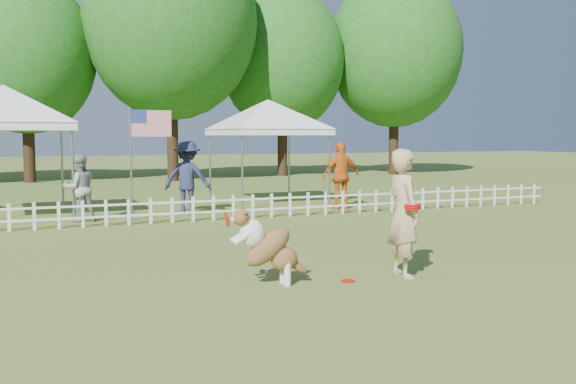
{
  "coord_description": "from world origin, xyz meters",
  "views": [
    {
      "loc": [
        -3.6,
        -7.73,
        2.03
      ],
      "look_at": [
        0.56,
        2.0,
        1.1
      ],
      "focal_mm": 40.0,
      "sensor_mm": 36.0,
      "label": 1
    }
  ],
  "objects_px": {
    "canopy_tent_right": "(268,153)",
    "spectator_a": "(80,188)",
    "handler": "(404,213)",
    "dog": "(270,247)",
    "flag_pole": "(131,164)",
    "spectator_b": "(187,177)",
    "spectator_c": "(341,175)",
    "canopy_tent_left": "(6,153)",
    "frisbee_on_turf": "(348,281)"
  },
  "relations": [
    {
      "from": "canopy_tent_right",
      "to": "spectator_a",
      "type": "distance_m",
      "value": 5.97
    },
    {
      "from": "handler",
      "to": "dog",
      "type": "xyz_separation_m",
      "value": [
        -1.97,
        0.24,
        -0.39
      ]
    },
    {
      "from": "handler",
      "to": "flag_pole",
      "type": "height_order",
      "value": "flag_pole"
    },
    {
      "from": "handler",
      "to": "spectator_b",
      "type": "distance_m",
      "value": 8.61
    },
    {
      "from": "dog",
      "to": "spectator_b",
      "type": "distance_m",
      "value": 8.38
    },
    {
      "from": "dog",
      "to": "spectator_b",
      "type": "height_order",
      "value": "spectator_b"
    },
    {
      "from": "canopy_tent_right",
      "to": "spectator_c",
      "type": "relative_size",
      "value": 1.63
    },
    {
      "from": "dog",
      "to": "flag_pole",
      "type": "bearing_deg",
      "value": 99.27
    },
    {
      "from": "canopy_tent_left",
      "to": "canopy_tent_right",
      "type": "distance_m",
      "value": 7.18
    },
    {
      "from": "dog",
      "to": "spectator_a",
      "type": "bearing_deg",
      "value": 107.4
    },
    {
      "from": "handler",
      "to": "canopy_tent_right",
      "type": "height_order",
      "value": "canopy_tent_right"
    },
    {
      "from": "spectator_b",
      "to": "spectator_c",
      "type": "distance_m",
      "value": 4.26
    },
    {
      "from": "spectator_a",
      "to": "spectator_c",
      "type": "xyz_separation_m",
      "value": [
        6.95,
        -0.04,
        0.13
      ]
    },
    {
      "from": "handler",
      "to": "spectator_b",
      "type": "bearing_deg",
      "value": 11.3
    },
    {
      "from": "handler",
      "to": "spectator_a",
      "type": "bearing_deg",
      "value": 29.35
    },
    {
      "from": "canopy_tent_left",
      "to": "canopy_tent_right",
      "type": "height_order",
      "value": "canopy_tent_left"
    },
    {
      "from": "canopy_tent_left",
      "to": "spectator_a",
      "type": "relative_size",
      "value": 2.0
    },
    {
      "from": "handler",
      "to": "spectator_b",
      "type": "xyz_separation_m",
      "value": [
        -0.99,
        8.55,
        0.03
      ]
    },
    {
      "from": "dog",
      "to": "canopy_tent_right",
      "type": "height_order",
      "value": "canopy_tent_right"
    },
    {
      "from": "flag_pole",
      "to": "spectator_b",
      "type": "distance_m",
      "value": 1.78
    },
    {
      "from": "frisbee_on_turf",
      "to": "spectator_b",
      "type": "height_order",
      "value": "spectator_b"
    },
    {
      "from": "canopy_tent_right",
      "to": "spectator_a",
      "type": "bearing_deg",
      "value": -162.45
    },
    {
      "from": "frisbee_on_turf",
      "to": "canopy_tent_left",
      "type": "relative_size",
      "value": 0.06
    },
    {
      "from": "frisbee_on_turf",
      "to": "canopy_tent_left",
      "type": "xyz_separation_m",
      "value": [
        -4.42,
        9.47,
        1.59
      ]
    },
    {
      "from": "frisbee_on_turf",
      "to": "flag_pole",
      "type": "bearing_deg",
      "value": 102.16
    },
    {
      "from": "canopy_tent_left",
      "to": "dog",
      "type": "bearing_deg",
      "value": -71.37
    },
    {
      "from": "flag_pole",
      "to": "spectator_b",
      "type": "height_order",
      "value": "flag_pole"
    },
    {
      "from": "handler",
      "to": "canopy_tent_left",
      "type": "bearing_deg",
      "value": 33.82
    },
    {
      "from": "handler",
      "to": "spectator_b",
      "type": "relative_size",
      "value": 0.97
    },
    {
      "from": "spectator_a",
      "to": "spectator_c",
      "type": "bearing_deg",
      "value": 168.53
    },
    {
      "from": "dog",
      "to": "canopy_tent_left",
      "type": "bearing_deg",
      "value": 114.63
    },
    {
      "from": "spectator_a",
      "to": "frisbee_on_turf",
      "type": "bearing_deg",
      "value": 98.25
    },
    {
      "from": "dog",
      "to": "handler",
      "type": "bearing_deg",
      "value": -2.03
    },
    {
      "from": "spectator_b",
      "to": "canopy_tent_left",
      "type": "bearing_deg",
      "value": 16.73
    },
    {
      "from": "handler",
      "to": "flag_pole",
      "type": "relative_size",
      "value": 0.68
    },
    {
      "from": "frisbee_on_turf",
      "to": "canopy_tent_right",
      "type": "bearing_deg",
      "value": 74.81
    },
    {
      "from": "canopy_tent_right",
      "to": "spectator_b",
      "type": "distance_m",
      "value": 3.3
    },
    {
      "from": "dog",
      "to": "flag_pole",
      "type": "distance_m",
      "value": 7.62
    },
    {
      "from": "frisbee_on_turf",
      "to": "spectator_c",
      "type": "xyz_separation_m",
      "value": [
        4.11,
        8.01,
        0.92
      ]
    },
    {
      "from": "dog",
      "to": "canopy_tent_right",
      "type": "relative_size",
      "value": 0.35
    },
    {
      "from": "canopy_tent_left",
      "to": "flag_pole",
      "type": "relative_size",
      "value": 1.18
    },
    {
      "from": "flag_pole",
      "to": "spectator_b",
      "type": "bearing_deg",
      "value": 29.11
    },
    {
      "from": "canopy_tent_left",
      "to": "spectator_b",
      "type": "relative_size",
      "value": 1.68
    },
    {
      "from": "dog",
      "to": "spectator_b",
      "type": "relative_size",
      "value": 0.56
    },
    {
      "from": "flag_pole",
      "to": "spectator_b",
      "type": "relative_size",
      "value": 1.42
    },
    {
      "from": "frisbee_on_turf",
      "to": "spectator_b",
      "type": "bearing_deg",
      "value": 90.77
    },
    {
      "from": "spectator_a",
      "to": "spectator_b",
      "type": "relative_size",
      "value": 0.84
    },
    {
      "from": "canopy_tent_left",
      "to": "spectator_c",
      "type": "distance_m",
      "value": 8.68
    },
    {
      "from": "canopy_tent_right",
      "to": "spectator_b",
      "type": "xyz_separation_m",
      "value": [
        -2.85,
        -1.56,
        -0.56
      ]
    },
    {
      "from": "spectator_a",
      "to": "spectator_c",
      "type": "distance_m",
      "value": 6.95
    }
  ]
}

